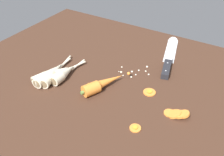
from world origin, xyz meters
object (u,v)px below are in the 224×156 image
Objects in this scene: chefs_knife at (170,54)px; carrot_slice_stray_near at (150,92)px; parsnip_back at (52,74)px; carrot_slice_stack at (176,114)px; parsnip_mid_left at (64,73)px; parsnip_mid_right at (48,74)px; whole_carrot at (103,84)px; parsnip_front at (53,74)px; carrot_slice_stray_mid at (135,128)px.

chefs_knife reaches higher than carrot_slice_stray_near.
chefs_knife is 27.12cm from carrot_slice_stray_near.
parsnip_back is at bearing -161.71° from carrot_slice_stray_near.
carrot_slice_stack is (45.90, 5.29, -1.16)cm from parsnip_back.
carrot_slice_stack is at bearing 3.32° from parsnip_mid_left.
parsnip_mid_right reaches higher than carrot_slice_stray_near.
whole_carrot is (-11.92, -33.59, 1.45)cm from chefs_knife.
parsnip_front is 1.62cm from parsnip_mid_right.
whole_carrot is 0.90× the size of parsnip_front.
parsnip_front is (-31.18, -37.62, 1.33)cm from chefs_knife.
parsnip_mid_right reaches higher than carrot_slice_stray_mid.
chefs_knife is 1.87× the size of parsnip_mid_left.
chefs_knife is 44.71cm from carrot_slice_stray_mid.
parsnip_back is at bearing 170.92° from carrot_slice_stray_mid.
parsnip_back is (1.02, 0.59, -0.00)cm from parsnip_mid_right.
parsnip_back is 46.22cm from carrot_slice_stack.
parsnip_mid_left is 5.67cm from parsnip_mid_right.
parsnip_front is (-19.25, -4.03, -0.12)cm from whole_carrot.
parsnip_front is 4.92× the size of carrot_slice_stray_near.
parsnip_back reaches higher than carrot_slice_stray_mid.
parsnip_mid_right reaches higher than carrot_slice_stack.
chefs_knife is 49.39cm from parsnip_back.
parsnip_mid_left is at bearing 39.00° from parsnip_back.
chefs_knife is at bearing 70.46° from whole_carrot.
parsnip_front is 1.15× the size of parsnip_mid_left.
whole_carrot reaches higher than parsnip_back.
parsnip_mid_left is 42.49cm from carrot_slice_stack.
carrot_slice_stack is 1.81× the size of carrot_slice_stray_near.
parsnip_mid_right is at bearing -142.82° from parsnip_mid_left.
parsnip_mid_right is (-4.51, -3.42, -0.00)cm from parsnip_mid_left.
parsnip_back is at bearing -166.40° from whole_carrot.
parsnip_front is at bearing -174.21° from carrot_slice_stack.
chefs_knife is 1.81× the size of whole_carrot.
carrot_slice_stack is at bearing 53.46° from carrot_slice_stray_mid.
parsnip_front reaches higher than carrot_slice_stray_near.
whole_carrot is at bearing -155.98° from carrot_slice_stray_near.
chefs_knife is at bearing 50.79° from parsnip_back.
parsnip_back is (-3.50, -2.83, -0.00)cm from parsnip_mid_left.
carrot_slice_stack is (14.69, -32.97, 0.17)cm from chefs_knife.
parsnip_front is 6.24× the size of carrot_slice_stray_mid.
parsnip_front is 2.72× the size of carrot_slice_stack.
parsnip_front is 38.12cm from carrot_slice_stray_mid.
parsnip_mid_left is at bearing -173.38° from whole_carrot.
carrot_slice_stack is (26.61, 0.62, -1.28)cm from whole_carrot.
carrot_slice_stack is at bearing -65.98° from chefs_knife.
parsnip_mid_left is at bearing -164.57° from carrot_slice_stray_near.
whole_carrot is 5.59× the size of carrot_slice_stray_mid.
whole_carrot is at bearing 14.52° from parsnip_mid_right.
parsnip_mid_right is (-1.05, -1.23, 0.00)cm from parsnip_front.
whole_carrot is 0.86× the size of parsnip_back.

